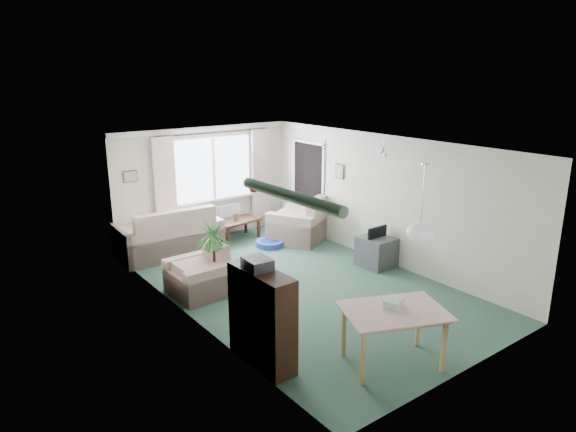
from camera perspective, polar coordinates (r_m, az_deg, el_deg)
ground at (r=8.79m, az=1.18°, el=-7.66°), size 6.50×6.50×0.00m
window at (r=11.07m, az=-8.33°, el=5.23°), size 1.80×0.03×1.30m
curtain_rod at (r=10.88m, az=-8.29°, el=9.16°), size 2.60×0.03×0.03m
curtain_left at (r=10.53m, az=-13.51°, el=3.15°), size 0.45×0.08×2.00m
curtain_right at (r=11.61m, az=-3.05°, el=4.72°), size 0.45×0.08×2.00m
radiator at (r=11.29m, az=-8.01°, el=-0.29°), size 1.20×0.10×0.55m
doorway at (r=11.30m, az=2.28°, el=3.02°), size 0.03×0.95×2.00m
pendant_lamp at (r=6.87m, az=14.49°, el=-1.81°), size 0.36×0.36×0.36m
tinsel_garland at (r=5.22m, az=0.24°, el=2.25°), size 1.60×1.60×0.12m
bauble_cluster_a at (r=9.67m, az=4.08°, el=8.16°), size 0.20×0.20×0.20m
bauble_cluster_b at (r=9.02m, az=10.56°, el=7.39°), size 0.20×0.20×0.20m
wall_picture_back at (r=10.34m, az=-17.13°, el=4.23°), size 0.28×0.03×0.22m
wall_picture_right at (r=10.45m, az=5.76°, el=4.97°), size 0.03×0.24×0.30m
sofa at (r=10.34m, az=-13.14°, el=-1.56°), size 2.00×1.13×0.98m
armchair_corner at (r=10.89m, az=1.17°, el=-0.25°), size 1.44×1.42×0.98m
armchair_left at (r=8.45m, az=-9.88°, el=-5.93°), size 0.88×0.93×0.81m
coffee_table at (r=11.10m, az=-5.66°, el=-1.49°), size 1.02×0.66×0.43m
photo_frame at (r=10.98m, az=-5.88°, el=-0.08°), size 0.12×0.04×0.16m
bookshelf at (r=6.36m, az=-2.91°, el=-11.23°), size 0.36×1.01×1.22m
hifi_box at (r=6.13m, az=-3.43°, el=-5.32°), size 0.31×0.37×0.14m
houseplant at (r=8.37m, az=-8.20°, el=-4.51°), size 0.55×0.55×1.24m
dining_table at (r=6.59m, az=11.52°, el=-13.11°), size 1.33×1.13×0.71m
gift_box at (r=6.49m, az=11.65°, el=-9.50°), size 0.30×0.26×0.12m
tv_cube at (r=9.66m, az=9.79°, el=-3.93°), size 0.57×0.62×0.55m
pet_bed at (r=10.65m, az=-2.04°, el=-3.05°), size 0.67×0.67×0.12m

